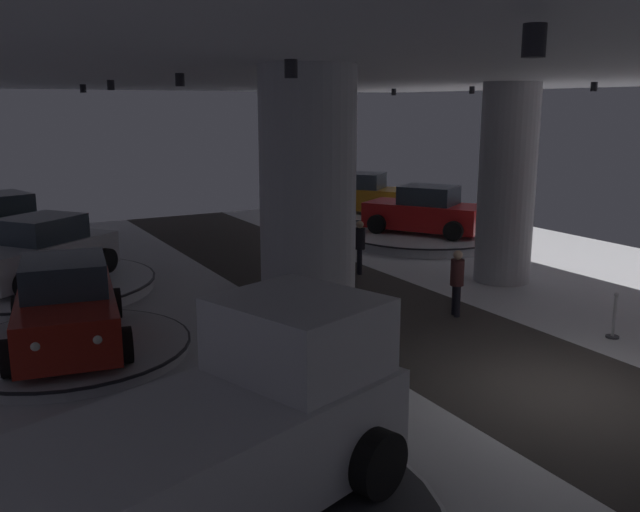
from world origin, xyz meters
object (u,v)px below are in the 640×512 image
object	(u,v)px
display_car_deep_right	(358,194)
display_platform_far_right	(423,237)
display_platform_far_left	(42,286)
visitor_walking_far	(360,244)
display_car_far_left	(40,252)
display_platform_deep_left	(4,247)
column_right	(507,184)
display_platform_deep_right	(357,215)
display_car_far_right	(425,212)
column_left	(308,243)
display_platform_mid_left	(70,349)
display_car_mid_left	(67,306)
display_car_deep_left	(2,221)
visitor_walking_near	(457,279)
pickup_truck_near_left	(215,438)

from	to	relation	value
display_car_deep_right	display_platform_far_right	bearing A→B (deg)	-97.08
display_platform_far_left	visitor_walking_far	xyz separation A→B (m)	(8.49, -2.43, 0.73)
display_car_far_left	visitor_walking_far	xyz separation A→B (m)	(8.47, -2.44, -0.18)
display_car_far_left	display_platform_deep_left	size ratio (longest dim) A/B	0.92
column_right	display_platform_deep_right	xyz separation A→B (m)	(2.15, 11.15, -2.58)
display_platform_far_right	display_car_far_right	distance (m)	0.92
column_left	visitor_walking_far	xyz separation A→B (m)	(5.53, 7.15, -1.84)
column_left	display_platform_mid_left	xyz separation A→B (m)	(-3.12, 4.28, -2.61)
display_car_far_right	display_platform_mid_left	distance (m)	14.51
display_platform_far_right	visitor_walking_far	distance (m)	5.51
display_platform_far_right	display_car_mid_left	bearing A→B (deg)	-156.53
display_platform_far_left	display_car_mid_left	bearing A→B (deg)	-91.67
display_car_far_left	visitor_walking_far	bearing A→B (deg)	-16.11
display_car_deep_left	visitor_walking_far	bearing A→B (deg)	-42.88
display_platform_mid_left	visitor_walking_near	bearing A→B (deg)	-11.55
column_left	display_platform_far_left	bearing A→B (deg)	107.18
display_platform_far_left	visitor_walking_near	world-z (taller)	visitor_walking_near
display_platform_far_right	display_car_mid_left	xyz separation A→B (m)	(-13.26, -5.76, 0.81)
display_car_mid_left	display_car_far_left	xyz separation A→B (m)	(0.18, 5.28, 0.08)
display_platform_far_right	display_car_far_right	xyz separation A→B (m)	(0.02, -0.03, 0.92)
display_platform_far_right	display_platform_deep_left	size ratio (longest dim) A/B	1.21
display_platform_mid_left	display_platform_deep_left	xyz separation A→B (m)	(-0.29, 11.18, 0.05)
display_platform_far_left	display_car_deep_left	distance (m)	5.95
display_platform_far_left	display_car_far_left	xyz separation A→B (m)	(0.02, 0.02, 0.91)
display_car_far_left	display_platform_deep_right	bearing A→B (deg)	23.93
visitor_walking_far	display_platform_far_left	bearing A→B (deg)	164.05
display_car_deep_right	column_left	bearing A→B (deg)	-124.68
column_left	visitor_walking_far	distance (m)	9.22
display_car_far_left	display_car_deep_right	distance (m)	15.06
display_car_deep_left	visitor_walking_near	world-z (taller)	display_car_deep_left
display_platform_mid_left	visitor_walking_far	bearing A→B (deg)	18.32
display_car_far_left	pickup_truck_near_left	world-z (taller)	pickup_truck_near_left
display_platform_far_right	visitor_walking_near	size ratio (longest dim) A/B	3.68
column_left	display_platform_mid_left	distance (m)	5.91
display_platform_mid_left	display_platform_deep_right	distance (m)	18.02
display_platform_far_right	display_platform_far_left	xyz separation A→B (m)	(-13.11, -0.50, -0.02)
column_right	pickup_truck_near_left	distance (m)	13.43
display_car_far_right	display_platform_deep_left	distance (m)	14.64
display_car_deep_right	visitor_walking_far	size ratio (longest dim) A/B	2.76
display_car_far_left	visitor_walking_near	size ratio (longest dim) A/B	2.78
column_right	display_car_far_left	distance (m)	12.77
visitor_walking_far	display_platform_far_right	bearing A→B (deg)	32.34
display_car_far_left	display_car_deep_left	xyz separation A→B (m)	(-0.46, 5.84, 0.01)
display_car_far_left	pickup_truck_near_left	distance (m)	12.19
display_platform_deep_right	display_car_deep_left	world-z (taller)	display_car_deep_left
display_car_deep_left	display_car_deep_right	bearing A→B (deg)	0.96
display_platform_far_right	display_platform_far_left	bearing A→B (deg)	-177.82
display_platform_deep_right	display_car_deep_left	size ratio (longest dim) A/B	0.99
column_right	display_platform_deep_right	world-z (taller)	column_right
display_car_far_left	display_platform_deep_right	world-z (taller)	display_car_far_left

